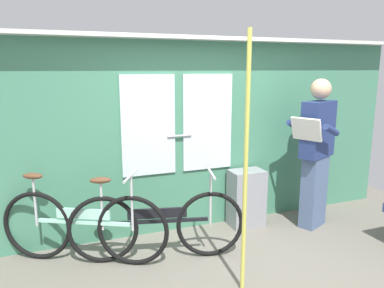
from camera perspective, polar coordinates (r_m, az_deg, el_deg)
The scene contains 7 objects.
ground_plane at distance 3.63m, azimuth 7.75°, elevation -19.88°, with size 6.40×4.05×0.04m, color #666056.
train_door_wall at distance 4.26m, azimuth 0.25°, elevation 1.94°, with size 5.40×0.28×2.21m.
bicycle_near_door at distance 3.80m, azimuth -16.45°, elevation -12.03°, with size 1.50×0.83×0.91m.
bicycle_leaning_behind at distance 3.72m, azimuth -5.50°, elevation -12.30°, with size 1.69×0.57×0.89m.
passenger_reading_newspaper at distance 4.53m, azimuth 18.64°, elevation -0.97°, with size 0.64×0.59×1.76m.
trash_bin_by_wall at distance 4.53m, azimuth 8.39°, elevation -8.24°, with size 0.41×0.28×0.68m, color gray.
handrail_pole at distance 3.01m, azimuth 8.30°, elevation -3.64°, with size 0.04×0.04×2.17m, color #C6C14C.
Camera 1 is at (-1.53, -2.70, 1.87)m, focal length 34.52 mm.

